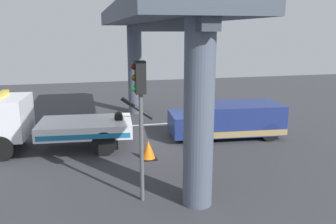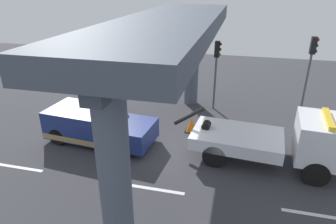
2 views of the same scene
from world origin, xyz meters
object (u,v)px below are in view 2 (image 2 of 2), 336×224
towed_van_green (96,126)px  traffic_light_far (311,60)px  traffic_light_near (217,61)px  traffic_cone_orange (191,125)px  tow_truck_white (285,140)px

towed_van_green → traffic_light_far: bearing=27.8°
traffic_light_near → traffic_light_far: (5.00, 0.00, 0.32)m
towed_van_green → traffic_cone_orange: towed_van_green is taller
tow_truck_white → traffic_cone_orange: bearing=153.7°
traffic_cone_orange → traffic_light_far: bearing=29.8°
tow_truck_white → traffic_light_far: traffic_light_far is taller
tow_truck_white → traffic_light_near: 6.67m
towed_van_green → traffic_light_far: (10.19, 5.36, 2.53)m
traffic_light_near → traffic_light_far: 5.01m
towed_van_green → traffic_light_far: size_ratio=1.18×
tow_truck_white → traffic_light_far: 6.04m
tow_truck_white → traffic_light_far: size_ratio=1.61×
tow_truck_white → traffic_cone_orange: size_ratio=9.83×
traffic_light_far → traffic_cone_orange: size_ratio=6.11×
traffic_light_far → traffic_cone_orange: 7.33m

